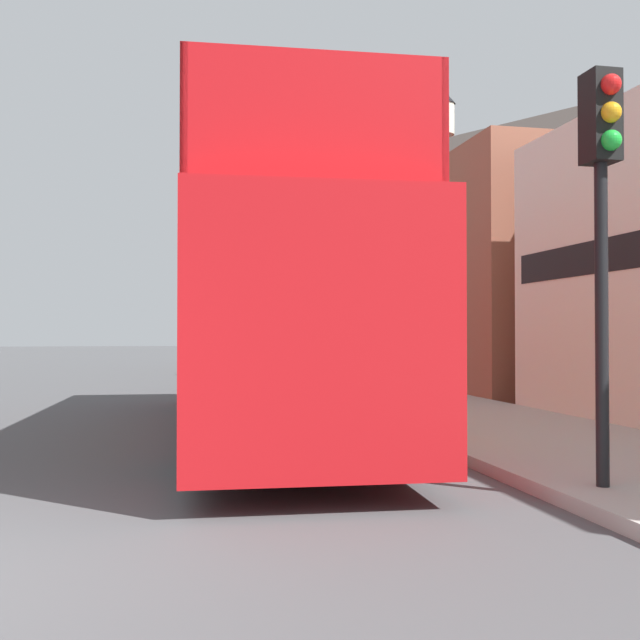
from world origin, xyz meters
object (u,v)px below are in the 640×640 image
object	(u,v)px
lamp_post_nearest	(444,196)
lamp_post_third	(280,276)
traffic_signal	(602,182)
lamp_post_second	(335,262)
tour_bus	(267,315)
parked_car_ahead_of_bus	(248,365)

from	to	relation	value
lamp_post_nearest	lamp_post_third	size ratio (longest dim) A/B	1.00
traffic_signal	lamp_post_second	size ratio (longest dim) A/B	0.83
lamp_post_third	lamp_post_nearest	bearing A→B (deg)	-89.85
lamp_post_nearest	lamp_post_third	distance (m)	15.54
tour_bus	parked_car_ahead_of_bus	size ratio (longest dim) A/B	2.69
lamp_post_third	tour_bus	bearing A→B (deg)	-99.52
tour_bus	lamp_post_second	bearing A→B (deg)	70.40
lamp_post_nearest	lamp_post_second	size ratio (longest dim) A/B	1.08
tour_bus	lamp_post_third	world-z (taller)	lamp_post_third
parked_car_ahead_of_bus	traffic_signal	bearing A→B (deg)	-80.51
lamp_post_second	lamp_post_third	size ratio (longest dim) A/B	0.93
lamp_post_nearest	lamp_post_second	xyz separation A→B (m)	(0.14, 7.77, -0.21)
tour_bus	lamp_post_third	distance (m)	14.17
parked_car_ahead_of_bus	lamp_post_second	distance (m)	4.65
lamp_post_nearest	tour_bus	bearing A→B (deg)	144.76
lamp_post_nearest	lamp_post_third	bearing A→B (deg)	90.15
lamp_post_second	lamp_post_third	bearing A→B (deg)	91.36
traffic_signal	lamp_post_nearest	xyz separation A→B (m)	(0.03, 4.08, 0.61)
tour_bus	parked_car_ahead_of_bus	xyz separation A→B (m)	(0.72, 9.44, -1.20)
lamp_post_nearest	traffic_signal	bearing A→B (deg)	-90.40
lamp_post_third	parked_car_ahead_of_bus	bearing A→B (deg)	-109.93
parked_car_ahead_of_bus	lamp_post_third	distance (m)	5.54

